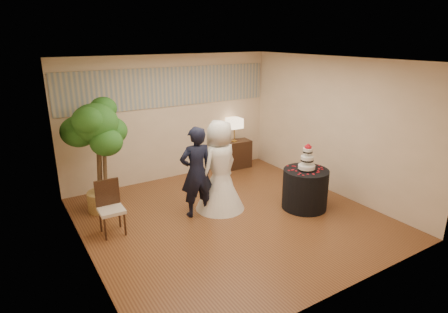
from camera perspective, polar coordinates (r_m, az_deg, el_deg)
floor at (r=6.95m, az=1.06°, el=-9.28°), size 5.00×5.00×0.00m
ceiling at (r=6.19m, az=1.21°, el=14.44°), size 5.00×5.00×0.00m
wall_back at (r=8.57m, az=-8.05°, el=5.81°), size 5.00×0.06×2.80m
wall_front at (r=4.66m, az=18.19°, el=-5.46°), size 5.00×0.06×2.80m
wall_left at (r=5.54m, az=-21.13°, el=-2.02°), size 0.06×5.00×2.80m
wall_right at (r=8.03m, az=16.33°, el=4.43°), size 0.06×5.00×2.80m
mural_border at (r=8.43m, az=-8.20°, el=10.43°), size 4.90×0.02×0.85m
groom at (r=6.73m, az=-4.24°, el=-2.40°), size 0.65×0.45×1.68m
bride at (r=6.97m, az=-0.63°, el=-1.41°), size 1.17×1.17×1.73m
cake_table at (r=7.34m, az=12.24°, el=-4.85°), size 1.01×1.01×0.77m
wedding_cake at (r=7.12m, az=12.58°, el=-0.08°), size 0.32×0.32×0.51m
console at (r=9.33m, az=1.56°, el=0.29°), size 0.85×0.41×0.69m
table_lamp at (r=9.16m, az=1.60°, el=4.08°), size 0.32×0.32×0.58m
ficus_tree at (r=7.22m, az=-18.57°, el=0.08°), size 1.44×1.44×2.16m
side_chair at (r=6.50m, az=-16.81°, el=-7.63°), size 0.43×0.45×0.91m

